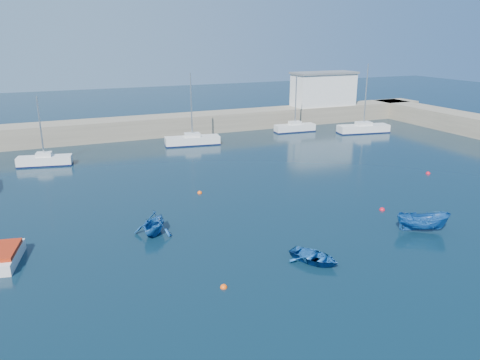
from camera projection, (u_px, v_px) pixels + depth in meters
name	position (u px, v px, depth m)	size (l,w,h in m)	color
ground	(320.00, 305.00, 24.37)	(220.00, 220.00, 0.00)	black
back_wall	(137.00, 127.00, 64.27)	(96.00, 4.50, 2.60)	gray
right_arm	(455.00, 121.00, 68.77)	(4.50, 32.00, 2.60)	gray
harbor_office	(323.00, 90.00, 74.57)	(10.00, 4.00, 5.00)	silver
sailboat_5	(45.00, 160.00, 50.24)	(5.77, 2.65, 7.43)	silver
sailboat_6	(192.00, 140.00, 59.71)	(7.11, 2.89, 9.03)	silver
sailboat_7	(295.00, 128.00, 67.83)	(6.04, 2.11, 7.91)	silver
sailboat_8	(363.00, 128.00, 67.16)	(7.68, 3.32, 9.68)	silver
motorboat_1	(6.00, 256.00, 28.77)	(2.15, 4.14, 0.97)	silver
dinghy_center	(314.00, 257.00, 28.88)	(2.31, 3.23, 0.67)	#154B93
dinghy_left	(154.00, 223.00, 32.80)	(2.73, 3.17, 1.67)	#154B93
dinghy_right	(423.00, 222.00, 33.34)	(1.39, 3.69, 1.42)	#154B93
buoy_0	(224.00, 288.00, 26.04)	(0.41, 0.41, 0.41)	#F14F0C
buoy_1	(382.00, 210.00, 37.56)	(0.44, 0.44, 0.44)	red
buoy_3	(200.00, 193.00, 41.59)	(0.43, 0.43, 0.43)	#F14F0C
buoy_4	(428.00, 174.00, 47.40)	(0.46, 0.46, 0.46)	red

